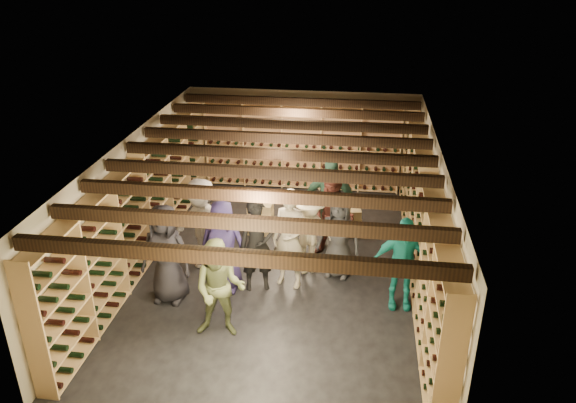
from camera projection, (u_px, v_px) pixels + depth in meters
The scene contains 21 objects.
ground at pixel (279, 267), 10.60m from camera, with size 8.00×8.00×0.00m, color black.
walls at pixel (278, 210), 10.10m from camera, with size 5.52×8.02×2.40m.
ceiling at pixel (278, 146), 9.59m from camera, with size 5.50×8.00×0.01m, color beige.
ceiling_joists at pixel (278, 154), 9.65m from camera, with size 5.40×7.12×0.18m.
wine_rack_left at pixel (142, 208), 10.46m from camera, with size 0.32×7.50×2.15m.
wine_rack_right at pixel (423, 224), 9.84m from camera, with size 0.32×7.50×2.15m.
wine_rack_back at pixel (302, 146), 13.59m from camera, with size 4.70×0.30×2.15m.
crate_stack_left at pixel (261, 218), 11.69m from camera, with size 0.51×0.35×0.68m.
crate_stack_right at pixel (348, 220), 11.82m from camera, with size 0.54×0.40×0.51m.
crate_loose at pixel (296, 227), 11.91m from camera, with size 0.50×0.33×0.17m, color tan.
person_0 at pixel (166, 254), 9.29m from camera, with size 0.86×0.56×1.76m, color black.
person_1 at pixel (257, 245), 9.61m from camera, with size 0.62×0.41×1.71m, color black.
person_2 at pixel (220, 289), 8.46m from camera, with size 0.80×0.62×1.64m, color #515A35.
person_3 at pixel (309, 233), 10.13m from camera, with size 1.03×0.59×1.60m, color beige.
person_4 at pixel (402, 263), 9.14m from camera, with size 0.96×0.40×1.64m, color #148379.
person_6 at pixel (223, 246), 9.61m from camera, with size 0.82×0.53×1.67m, color #28204F.
person_7 at pixel (290, 239), 9.70m from camera, with size 0.66×0.43×1.81m, color gray.
person_8 at pixel (333, 218), 10.49m from camera, with size 0.86×0.67×1.77m, color #3F1B15.
person_9 at pixel (202, 225), 10.21m from camera, with size 1.15×0.66×1.78m, color #A29C95.
person_10 at pixel (329, 203), 10.97m from camera, with size 1.10×0.46×1.88m, color #294E3C.
person_12 at pixel (339, 236), 10.04m from camera, with size 0.78×0.51×1.59m, color #2D2E32.
Camera 1 is at (1.39, -8.99, 5.58)m, focal length 35.00 mm.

